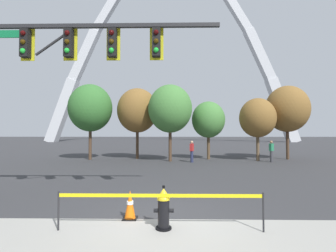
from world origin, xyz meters
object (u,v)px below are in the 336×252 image
Objects in this scene: pedestrian_walking_left at (192,151)px; pedestrian_standing_center at (271,151)px; fire_hydrant at (164,208)px; traffic_signal_gantry at (55,63)px; monument_arch at (171,57)px; traffic_cone_by_hydrant at (130,205)px.

pedestrian_standing_center is (5.92, 0.21, 0.00)m from pedestrian_walking_left.
fire_hydrant is at bearing -120.77° from pedestrian_standing_center.
monument_arch is (3.52, 49.38, 15.52)m from traffic_signal_gantry.
pedestrian_standing_center is at bearing 55.02° from traffic_cone_by_hydrant.
monument_arch reaches higher than pedestrian_standing_center.
pedestrian_standing_center reaches higher than traffic_cone_by_hydrant.
traffic_signal_gantry is at bearing 149.77° from fire_hydrant.
traffic_signal_gantry is 0.13× the size of monument_arch.
traffic_signal_gantry is at bearing -116.36° from pedestrian_walking_left.
traffic_signal_gantry is 51.89m from monument_arch.
fire_hydrant is 12.59m from pedestrian_walking_left.
fire_hydrant is at bearing -30.23° from traffic_signal_gantry.
traffic_signal_gantry is 4.92× the size of pedestrian_walking_left.
monument_arch is 37.04× the size of pedestrian_walking_left.
fire_hydrant is 0.02× the size of monument_arch.
monument_arch reaches higher than traffic_signal_gantry.
fire_hydrant is at bearing -35.77° from traffic_cone_by_hydrant.
pedestrian_walking_left is (5.16, 10.42, -3.59)m from traffic_signal_gantry.
traffic_signal_gantry reaches higher than traffic_cone_by_hydrant.
fire_hydrant is 0.62× the size of pedestrian_walking_left.
pedestrian_standing_center is at bearing 43.81° from traffic_signal_gantry.
monument_arch is at bearing 92.41° from pedestrian_walking_left.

